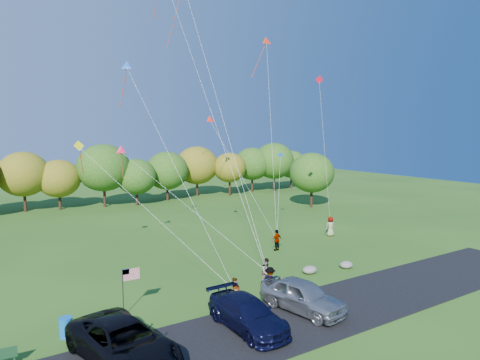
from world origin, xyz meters
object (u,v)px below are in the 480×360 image
object	(u,v)px
flyer_d	(277,240)
flyer_a	(236,293)
flyer_c	(270,281)
flyer_e	(330,226)
minivan_silver	(303,296)
trash_barrel	(66,327)
minivan_dark	(123,342)
flyer_b	(267,272)
minivan_navy	(247,314)

from	to	relation	value
flyer_d	flyer_a	bearing A→B (deg)	33.45
flyer_c	flyer_e	size ratio (longest dim) A/B	0.94
minivan_silver	trash_barrel	size ratio (longest dim) A/B	5.28
minivan_dark	flyer_c	distance (m)	10.68
trash_barrel	flyer_b	bearing A→B (deg)	1.70
minivan_silver	minivan_navy	bearing A→B (deg)	171.12
minivan_dark	minivan_navy	size ratio (longest dim) A/B	1.19
flyer_d	minivan_navy	bearing A→B (deg)	38.76
flyer_c	trash_barrel	size ratio (longest dim) A/B	1.81
flyer_b	flyer_e	xyz separation A→B (m)	(13.36, 7.74, 0.02)
minivan_silver	flyer_a	world-z (taller)	minivan_silver
flyer_e	trash_barrel	world-z (taller)	flyer_e
trash_barrel	minivan_silver	bearing A→B (deg)	-18.65
flyer_a	flyer_d	bearing A→B (deg)	24.10
minivan_silver	flyer_d	bearing A→B (deg)	48.31
trash_barrel	flyer_d	bearing A→B (deg)	20.29
minivan_silver	flyer_d	size ratio (longest dim) A/B	2.89
minivan_navy	trash_barrel	bearing A→B (deg)	151.36
minivan_navy	flyer_e	distance (m)	21.78
trash_barrel	flyer_a	bearing A→B (deg)	-9.27
minivan_navy	flyer_b	size ratio (longest dim) A/B	2.91
flyer_c	flyer_e	distance (m)	16.84
minivan_navy	flyer_b	distance (m)	6.49
flyer_d	flyer_e	xyz separation A→B (m)	(7.59, 1.27, 0.05)
trash_barrel	minivan_navy	bearing A→B (deg)	-27.31
minivan_navy	flyer_b	xyz separation A→B (m)	(4.58, 4.60, 0.09)
minivan_navy	flyer_a	bearing A→B (deg)	69.22
flyer_d	flyer_e	distance (m)	7.70
minivan_silver	flyer_d	distance (m)	12.69
flyer_b	trash_barrel	size ratio (longest dim) A/B	1.88
flyer_e	flyer_b	bearing A→B (deg)	47.65
flyer_e	trash_barrel	distance (m)	27.36
flyer_e	trash_barrel	size ratio (longest dim) A/B	1.93
flyer_a	trash_barrel	bearing A→B (deg)	153.21
flyer_c	flyer_e	xyz separation A→B (m)	(14.14, 9.16, 0.06)
minivan_dark	flyer_d	distance (m)	19.99
flyer_a	trash_barrel	distance (m)	9.27
minivan_dark	flyer_b	size ratio (longest dim) A/B	3.44
flyer_e	minivan_navy	bearing A→B (deg)	52.09
flyer_d	minivan_dark	bearing A→B (deg)	24.53
minivan_dark	flyer_c	size ratio (longest dim) A/B	3.59
flyer_d	flyer_b	bearing A→B (deg)	40.10
flyer_b	flyer_c	distance (m)	1.61
minivan_silver	flyer_c	bearing A→B (deg)	80.41
flyer_d	trash_barrel	distance (m)	19.76
minivan_dark	trash_barrel	xyz separation A→B (m)	(-1.71, 3.95, -0.46)
minivan_silver	flyer_d	xyz separation A→B (m)	(6.46, 10.93, -0.04)
minivan_navy	minivan_silver	bearing A→B (deg)	0.86
flyer_c	flyer_d	distance (m)	10.25
minivan_navy	flyer_e	world-z (taller)	flyer_e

